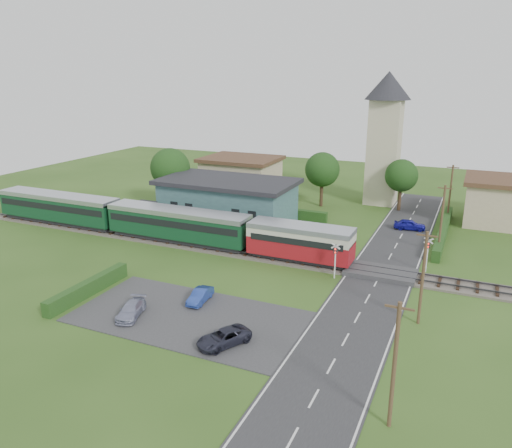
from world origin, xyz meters
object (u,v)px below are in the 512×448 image
at_px(crossing_signal_near, 335,255).
at_px(car_on_road, 410,225).
at_px(pedestrian_near, 273,235).
at_px(car_park_dark, 224,338).
at_px(station_building, 228,201).
at_px(train, 153,220).
at_px(car_park_silver, 131,310).
at_px(church_tower, 385,129).
at_px(equipment_hut, 144,213).
at_px(pedestrian_far, 152,217).
at_px(crossing_signal_far, 428,250).
at_px(house_east, 502,201).
at_px(house_west, 241,175).
at_px(car_park_blue, 200,296).

xyz_separation_m(crossing_signal_near, car_on_road, (4.08, 17.23, -1.49)).
relative_size(crossing_signal_near, pedestrian_near, 2.07).
bearing_deg(car_park_dark, pedestrian_near, 131.60).
bearing_deg(station_building, train, -116.32).
xyz_separation_m(station_building, car_park_dark, (12.78, -25.49, -2.09)).
height_order(car_park_silver, car_park_dark, car_park_dark).
height_order(station_building, church_tower, church_tower).
relative_size(equipment_hut, church_tower, 0.14).
xyz_separation_m(equipment_hut, church_tower, (23.00, 22.80, 8.48)).
xyz_separation_m(car_on_road, pedestrian_far, (-27.53, -11.49, 0.72)).
bearing_deg(crossing_signal_near, pedestrian_far, 166.25).
xyz_separation_m(train, crossing_signal_far, (28.05, 2.39, -0.04)).
height_order(house_east, car_on_road, house_east).
distance_m(house_east, crossing_signal_far, 20.64).
height_order(equipment_hut, crossing_signal_near, crossing_signal_near).
distance_m(train, crossing_signal_near, 20.99).
bearing_deg(crossing_signal_far, church_tower, 110.02).
bearing_deg(house_west, car_on_road, -17.79).
distance_m(station_building, crossing_signal_far, 24.51).
xyz_separation_m(church_tower, house_east, (15.00, -4.00, -7.43)).
bearing_deg(car_park_blue, pedestrian_far, 130.65).
xyz_separation_m(crossing_signal_near, pedestrian_near, (-8.12, 5.59, -0.90)).
xyz_separation_m(crossing_signal_far, car_park_blue, (-15.53, -13.89, -1.55)).
xyz_separation_m(station_building, pedestrian_far, (-7.04, -5.66, -1.32)).
xyz_separation_m(house_east, car_park_dark, (-17.22, -38.50, -2.19)).
distance_m(station_building, house_west, 14.87).
relative_size(station_building, pedestrian_near, 10.12).
relative_size(house_west, car_park_silver, 3.07).
bearing_deg(church_tower, station_building, -131.41).
distance_m(equipment_hut, house_east, 42.41).
height_order(house_east, pedestrian_near, house_east).
distance_m(house_west, car_park_silver, 39.95).
height_order(church_tower, car_park_dark, church_tower).
bearing_deg(car_park_dark, equipment_hut, 165.26).
bearing_deg(crossing_signal_far, pedestrian_far, 178.25).
bearing_deg(car_park_blue, car_park_dark, -51.57).
relative_size(church_tower, crossing_signal_far, 5.37).
bearing_deg(pedestrian_far, crossing_signal_near, -119.42).
xyz_separation_m(house_west, pedestrian_near, (13.28, -19.82, -1.55)).
xyz_separation_m(church_tower, car_on_road, (5.48, -11.18, -9.58)).
bearing_deg(equipment_hut, house_east, 26.32).
relative_size(train, car_park_silver, 12.27).
bearing_deg(pedestrian_near, house_east, -142.93).
bearing_deg(pedestrian_near, house_west, -60.00).
bearing_deg(house_east, house_west, 178.36).
relative_size(station_building, car_park_silver, 4.55).
height_order(crossing_signal_near, car_park_blue, crossing_signal_near).
xyz_separation_m(station_building, crossing_signal_near, (16.40, -11.40, -0.55)).
xyz_separation_m(crossing_signal_near, car_park_silver, (-11.77, -13.31, -1.55)).
distance_m(car_on_road, car_park_dark, 32.26).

